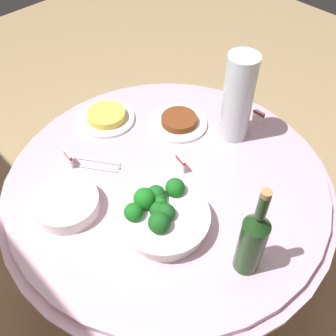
# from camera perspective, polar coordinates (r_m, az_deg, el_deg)

# --- Properties ---
(ground_plane) EXTENTS (6.00, 6.00, 0.00)m
(ground_plane) POSITION_cam_1_polar(r_m,az_deg,el_deg) (1.97, -0.00, -15.60)
(ground_plane) COLOR tan
(buffet_table) EXTENTS (1.16, 1.16, 0.74)m
(buffet_table) POSITION_cam_1_polar(r_m,az_deg,el_deg) (1.64, -0.00, -9.75)
(buffet_table) COLOR maroon
(buffet_table) RESTS_ON ground_plane
(broccoli_bowl) EXTENTS (0.28, 0.28, 0.12)m
(broccoli_bowl) POSITION_cam_1_polar(r_m,az_deg,el_deg) (1.19, -0.86, -6.95)
(broccoli_bowl) COLOR white
(broccoli_bowl) RESTS_ON buffet_table
(plate_stack) EXTENTS (0.21, 0.21, 0.05)m
(plate_stack) POSITION_cam_1_polar(r_m,az_deg,el_deg) (1.29, -14.62, -5.10)
(plate_stack) COLOR white
(plate_stack) RESTS_ON buffet_table
(wine_bottle) EXTENTS (0.07, 0.07, 0.34)m
(wine_bottle) POSITION_cam_1_polar(r_m,az_deg,el_deg) (1.07, 12.26, -10.35)
(wine_bottle) COLOR #1B3E19
(wine_bottle) RESTS_ON buffet_table
(decorative_fruit_vase) EXTENTS (0.11, 0.11, 0.34)m
(decorative_fruit_vase) POSITION_cam_1_polar(r_m,az_deg,el_deg) (1.42, 10.13, 9.72)
(decorative_fruit_vase) COLOR silver
(decorative_fruit_vase) RESTS_ON buffet_table
(serving_tongs) EXTENTS (0.16, 0.13, 0.01)m
(serving_tongs) POSITION_cam_1_polar(r_m,az_deg,el_deg) (1.40, -10.06, 0.45)
(serving_tongs) COLOR silver
(serving_tongs) RESTS_ON buffet_table
(food_plate_stir_fry) EXTENTS (0.22, 0.22, 0.04)m
(food_plate_stir_fry) POSITION_cam_1_polar(r_m,az_deg,el_deg) (1.53, 1.62, 6.77)
(food_plate_stir_fry) COLOR white
(food_plate_stir_fry) RESTS_ON buffet_table
(food_plate_fried_egg) EXTENTS (0.22, 0.22, 0.04)m
(food_plate_fried_egg) POSITION_cam_1_polar(r_m,az_deg,el_deg) (1.57, -8.98, 7.41)
(food_plate_fried_egg) COLOR white
(food_plate_fried_egg) RESTS_ON buffet_table
(label_placard_front) EXTENTS (0.05, 0.02, 0.05)m
(label_placard_front) POSITION_cam_1_polar(r_m,az_deg,el_deg) (1.35, 1.87, 0.76)
(label_placard_front) COLOR white
(label_placard_front) RESTS_ON buffet_table
(label_placard_mid) EXTENTS (0.05, 0.01, 0.05)m
(label_placard_mid) POSITION_cam_1_polar(r_m,az_deg,el_deg) (1.41, -14.36, 1.40)
(label_placard_mid) COLOR white
(label_placard_mid) RESTS_ON buffet_table
(label_placard_rear) EXTENTS (0.05, 0.01, 0.05)m
(label_placard_rear) POSITION_cam_1_polar(r_m,az_deg,el_deg) (1.57, 13.09, 7.42)
(label_placard_rear) COLOR white
(label_placard_rear) RESTS_ON buffet_table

